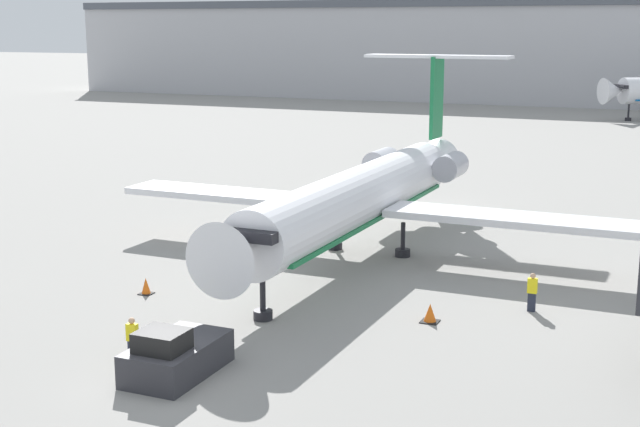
{
  "coord_description": "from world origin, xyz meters",
  "views": [
    {
      "loc": [
        16.23,
        -23.87,
        11.91
      ],
      "look_at": [
        0.0,
        13.36,
        3.32
      ],
      "focal_mm": 50.0,
      "sensor_mm": 36.0,
      "label": 1
    }
  ],
  "objects": [
    {
      "name": "terminal_building",
      "position": [
        0.0,
        120.0,
        8.02
      ],
      "size": [
        180.0,
        16.8,
        15.99
      ],
      "color": "#B2B2B7",
      "rests_on": "ground"
    },
    {
      "name": "worker_by_wing",
      "position": [
        10.01,
        12.93,
        0.88
      ],
      "size": [
        0.4,
        0.24,
        1.68
      ],
      "color": "#232838",
      "rests_on": "ground"
    },
    {
      "name": "traffic_cone_left",
      "position": [
        -6.46,
        8.46,
        0.36
      ],
      "size": [
        0.58,
        0.58,
        0.75
      ],
      "color": "black",
      "rests_on": "ground"
    },
    {
      "name": "worker_near_tug",
      "position": [
        -2.1,
        1.28,
        0.87
      ],
      "size": [
        0.4,
        0.24,
        1.68
      ],
      "color": "#232838",
      "rests_on": "ground"
    },
    {
      "name": "ground_plane",
      "position": [
        0.0,
        0.0,
        0.0
      ],
      "size": [
        600.0,
        600.0,
        0.0
      ],
      "primitive_type": "plane",
      "color": "gray"
    },
    {
      "name": "pushback_tug",
      "position": [
        -0.01,
        0.9,
        0.7
      ],
      "size": [
        2.29,
        4.11,
        1.87
      ],
      "color": "#2D2D33",
      "rests_on": "ground"
    },
    {
      "name": "traffic_cone_right",
      "position": [
        6.46,
        9.84,
        0.37
      ],
      "size": [
        0.72,
        0.72,
        0.78
      ],
      "color": "black",
      "rests_on": "ground"
    },
    {
      "name": "airplane_main",
      "position": [
        0.14,
        18.63,
        3.35
      ],
      "size": [
        28.41,
        28.54,
        10.1
      ],
      "color": "white",
      "rests_on": "ground"
    }
  ]
}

